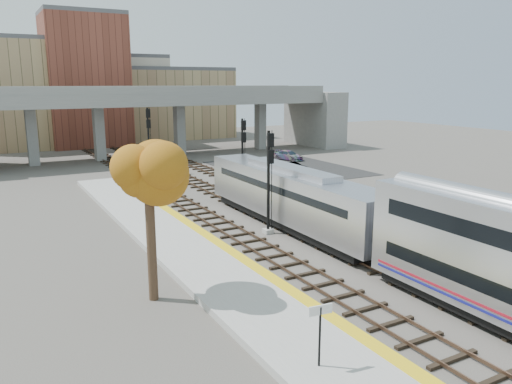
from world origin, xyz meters
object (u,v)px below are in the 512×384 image
car_b (294,167)px  car_c (289,155)px  locomotive (290,196)px  signal_mast_mid (243,158)px  signal_mast_far (149,140)px  car_a (299,171)px  tree (148,176)px  signal_mast_near (269,184)px

car_b → car_c: (4.28, 7.82, 0.07)m
locomotive → signal_mast_mid: bearing=79.7°
signal_mast_mid → car_b: 12.89m
signal_mast_mid → signal_mast_far: signal_mast_far is taller
locomotive → signal_mast_mid: 11.23m
locomotive → car_a: bearing=54.2°
locomotive → car_c: (16.59, 26.05, -1.63)m
tree → car_b: tree is taller
locomotive → car_b: size_ratio=5.84×
car_b → car_a: bearing=-138.4°
signal_mast_near → car_a: 21.51m
locomotive → signal_mast_far: signal_mast_far is taller
signal_mast_far → car_c: size_ratio=1.73×
signal_mast_near → tree: bearing=-147.5°
tree → car_a: size_ratio=2.52×
car_a → car_b: 2.53m
signal_mast_far → tree: bearing=-107.0°
car_b → car_c: bearing=33.4°
signal_mast_mid → tree: tree is taller
signal_mast_far → tree: size_ratio=0.91×
locomotive → car_a: locomotive is taller
signal_mast_near → car_a: bearing=50.6°
signal_mast_near → tree: (-10.03, -6.39, 2.50)m
signal_mast_far → tree: 34.44m
signal_mast_near → signal_mast_mid: size_ratio=1.01×
car_a → car_c: (5.16, 10.19, 0.07)m
car_b → signal_mast_far: bearing=124.2°
tree → car_b: bearing=45.9°
car_b → tree: bearing=-161.9°
signal_mast_far → car_a: (13.52, -9.99, -3.07)m
tree → signal_mast_mid: bearing=51.9°
signal_mast_near → car_b: (14.41, 18.86, -2.85)m
locomotive → tree: bearing=-149.9°
tree → car_c: bearing=49.0°
locomotive → signal_mast_mid: size_ratio=2.78×
signal_mast_mid → tree: bearing=-128.1°
signal_mast_far → signal_mast_mid: bearing=-74.6°
tree → car_b: size_ratio=2.45×
tree → car_c: size_ratio=1.90×
signal_mast_near → tree: tree is taller
car_b → signal_mast_near: bearing=-155.3°
car_a → tree: bearing=-111.1°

